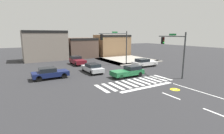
% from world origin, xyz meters
% --- Properties ---
extents(ground_plane, '(120.00, 120.00, 0.00)m').
position_xyz_m(ground_plane, '(0.00, 0.00, 0.00)').
color(ground_plane, '#2B2B2D').
extents(crosswalk_near, '(9.13, 2.96, 0.01)m').
position_xyz_m(crosswalk_near, '(0.00, -4.50, 0.00)').
color(crosswalk_near, silver).
rests_on(crosswalk_near, ground_plane).
extents(lane_markings, '(6.80, 20.25, 0.01)m').
position_xyz_m(lane_markings, '(1.11, -12.02, 0.00)').
color(lane_markings, white).
rests_on(lane_markings, ground_plane).
extents(bike_detector_marking, '(0.94, 0.94, 0.01)m').
position_xyz_m(bike_detector_marking, '(1.79, -8.49, 0.00)').
color(bike_detector_marking, yellow).
rests_on(bike_detector_marking, ground_plane).
extents(curb_corner_northeast, '(10.00, 10.60, 0.15)m').
position_xyz_m(curb_corner_northeast, '(8.49, 9.42, 0.07)').
color(curb_corner_northeast, '#9E998E').
rests_on(curb_corner_northeast, ground_plane).
extents(storefront_row, '(24.73, 7.02, 6.14)m').
position_xyz_m(storefront_row, '(2.03, 18.87, 2.70)').
color(storefront_row, gray).
rests_on(storefront_row, ground_plane).
extents(traffic_signal_southeast, '(0.32, 4.31, 5.65)m').
position_xyz_m(traffic_signal_southeast, '(6.02, -4.55, 3.84)').
color(traffic_signal_southeast, '#383A3D').
rests_on(traffic_signal_southeast, ground_plane).
extents(traffic_signal_northeast, '(5.56, 0.32, 5.94)m').
position_xyz_m(traffic_signal_northeast, '(3.80, 5.74, 4.13)').
color(traffic_signal_northeast, '#383A3D').
rests_on(traffic_signal_northeast, ground_plane).
extents(car_maroon, '(1.81, 4.23, 1.46)m').
position_xyz_m(car_maroon, '(-1.83, 10.01, 0.74)').
color(car_maroon, maroon).
rests_on(car_maroon, ground_plane).
extents(car_navy, '(4.26, 1.83, 1.39)m').
position_xyz_m(car_navy, '(-8.07, 2.24, 0.71)').
color(car_navy, '#141E4C').
rests_on(car_navy, ground_plane).
extents(car_silver, '(1.79, 4.34, 1.30)m').
position_xyz_m(car_silver, '(-2.14, 2.69, 0.68)').
color(car_silver, '#B7BABF').
rests_on(car_silver, ground_plane).
extents(car_white, '(4.18, 1.93, 1.37)m').
position_xyz_m(car_white, '(7.21, 2.32, 0.71)').
color(car_white, white).
rests_on(car_white, ground_plane).
extents(car_green, '(4.30, 1.79, 1.37)m').
position_xyz_m(car_green, '(0.91, -1.83, 0.69)').
color(car_green, '#1E6638').
rests_on(car_green, ground_plane).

